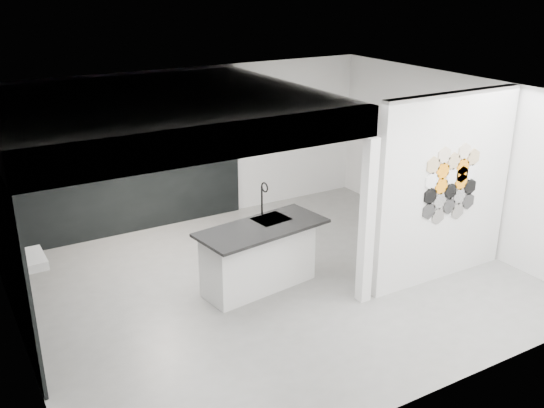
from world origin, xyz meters
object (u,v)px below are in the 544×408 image
(bottle_dark, at_px, (101,162))
(utensil_cup, at_px, (84,166))
(glass_bowl, at_px, (202,148))
(stockpot, at_px, (46,168))
(kettle, at_px, (186,149))
(glass_vase, at_px, (202,147))
(kitchen_island, at_px, (259,255))
(wall_basin, at_px, (28,260))
(partition_panel, at_px, (445,189))

(bottle_dark, xyz_separation_m, utensil_cup, (-0.29, 0.00, -0.03))
(glass_bowl, bearing_deg, stockpot, 180.00)
(glass_bowl, xyz_separation_m, utensil_cup, (-2.11, 0.00, -0.01))
(kettle, relative_size, glass_vase, 1.38)
(kitchen_island, bearing_deg, bottle_dark, 108.64)
(bottle_dark, bearing_deg, stockpot, 180.00)
(kettle, distance_m, bottle_dark, 1.51)
(stockpot, bearing_deg, kitchen_island, -50.87)
(bottle_dark, bearing_deg, kettle, 0.00)
(kettle, bearing_deg, kitchen_island, -78.71)
(wall_basin, height_order, utensil_cup, utensil_cup)
(stockpot, relative_size, glass_bowl, 1.68)
(glass_bowl, distance_m, glass_vase, 0.02)
(stockpot, bearing_deg, glass_vase, 0.00)
(wall_basin, height_order, kettle, kettle)
(partition_panel, height_order, utensil_cup, partition_panel)
(kitchen_island, bearing_deg, utensil_cup, 113.10)
(partition_panel, height_order, bottle_dark, partition_panel)
(kettle, bearing_deg, stockpot, -166.69)
(wall_basin, xyz_separation_m, kettle, (3.08, 2.07, 0.56))
(glass_vase, bearing_deg, bottle_dark, 180.00)
(wall_basin, bearing_deg, glass_bowl, 31.35)
(kitchen_island, height_order, stockpot, stockpot)
(stockpot, bearing_deg, bottle_dark, 0.00)
(kitchen_island, relative_size, glass_vase, 13.51)
(wall_basin, bearing_deg, glass_vase, 31.35)
(glass_bowl, bearing_deg, wall_basin, -148.65)
(kettle, height_order, bottle_dark, kettle)
(kettle, relative_size, utensil_cup, 2.26)
(kitchen_island, height_order, glass_vase, kitchen_island)
(kitchen_island, distance_m, glass_vase, 2.98)
(kitchen_island, xyz_separation_m, glass_vase, (0.41, 2.81, 0.88))
(wall_basin, height_order, kitchen_island, kitchen_island)
(wall_basin, height_order, stockpot, stockpot)
(kitchen_island, distance_m, bottle_dark, 3.27)
(partition_panel, distance_m, utensil_cup, 5.70)
(partition_panel, bearing_deg, glass_bowl, 118.23)
(kitchen_island, distance_m, glass_bowl, 2.97)
(wall_basin, xyz_separation_m, stockpot, (0.69, 2.07, 0.57))
(partition_panel, height_order, glass_bowl, partition_panel)
(glass_bowl, bearing_deg, utensil_cup, 180.00)
(stockpot, relative_size, kettle, 1.21)
(glass_bowl, height_order, glass_vase, glass_vase)
(partition_panel, distance_m, kitchen_island, 2.84)
(glass_vase, xyz_separation_m, utensil_cup, (-2.11, 0.00, -0.03))
(wall_basin, height_order, bottle_dark, bottle_dark)
(partition_panel, xyz_separation_m, utensil_cup, (-4.18, 3.87, -0.04))
(bottle_dark, relative_size, utensil_cup, 1.67)
(kettle, height_order, glass_bowl, kettle)
(wall_basin, bearing_deg, kitchen_island, -14.08)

